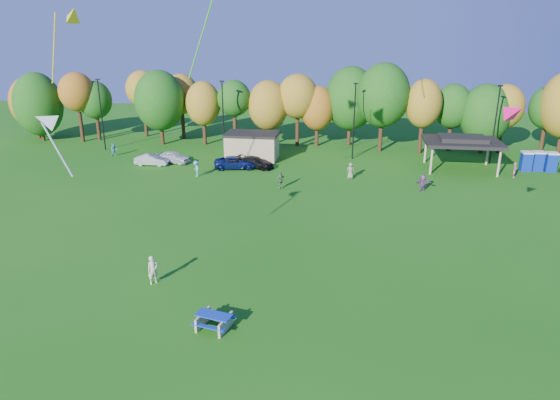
# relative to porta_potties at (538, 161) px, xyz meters

# --- Properties ---
(ground) EXTENTS (160.00, 160.00, 0.00)m
(ground) POSITION_rel_porta_potties_xyz_m (-22.47, -37.59, -1.10)
(ground) COLOR #19600F
(ground) RESTS_ON ground
(tree_line) EXTENTS (93.57, 10.55, 11.15)m
(tree_line) POSITION_rel_porta_potties_xyz_m (-23.49, 7.92, 4.82)
(tree_line) COLOR black
(tree_line) RESTS_ON ground
(lamp_posts) EXTENTS (64.50, 0.25, 9.09)m
(lamp_posts) POSITION_rel_porta_potties_xyz_m (-20.47, 2.41, 3.80)
(lamp_posts) COLOR black
(lamp_posts) RESTS_ON ground
(utility_building) EXTENTS (6.30, 4.30, 3.25)m
(utility_building) POSITION_rel_porta_potties_xyz_m (-32.47, 0.41, 0.54)
(utility_building) COLOR tan
(utility_building) RESTS_ON ground
(pavilion) EXTENTS (8.20, 6.20, 3.77)m
(pavilion) POSITION_rel_porta_potties_xyz_m (-8.47, -0.59, 2.13)
(pavilion) COLOR tan
(pavilion) RESTS_ON ground
(porta_potties) EXTENTS (3.75, 1.44, 2.18)m
(porta_potties) POSITION_rel_porta_potties_xyz_m (0.00, 0.00, 0.00)
(porta_potties) COLOR navy
(porta_potties) RESTS_ON ground
(picnic_table) EXTENTS (2.21, 1.97, 0.83)m
(picnic_table) POSITION_rel_porta_potties_xyz_m (-27.37, -35.13, -0.62)
(picnic_table) COLOR tan
(picnic_table) RESTS_ON ground
(kite_flyer) EXTENTS (0.79, 0.79, 1.85)m
(kite_flyer) POSITION_rel_porta_potties_xyz_m (-32.46, -30.90, -0.17)
(kite_flyer) COLOR beige
(kite_flyer) RESTS_ON ground
(car_a) EXTENTS (4.46, 2.61, 1.42)m
(car_a) POSITION_rel_porta_potties_xyz_m (-41.37, -2.63, -0.39)
(car_a) COLOR silver
(car_a) RESTS_ON ground
(car_b) EXTENTS (3.89, 1.47, 1.27)m
(car_b) POSITION_rel_porta_potties_xyz_m (-43.48, -3.99, -0.46)
(car_b) COLOR #ACADB2
(car_b) RESTS_ON ground
(car_c) EXTENTS (5.27, 3.21, 1.37)m
(car_c) POSITION_rel_porta_potties_xyz_m (-33.47, -3.92, -0.41)
(car_c) COLOR #0D1A53
(car_c) RESTS_ON ground
(car_d) EXTENTS (4.76, 2.95, 1.29)m
(car_d) POSITION_rel_porta_potties_xyz_m (-31.40, -3.43, -0.45)
(car_d) COLOR black
(car_d) RESTS_ON ground
(far_person_0) EXTENTS (1.01, 0.95, 1.64)m
(far_person_0) POSITION_rel_porta_potties_xyz_m (-49.74, -0.60, -0.28)
(far_person_0) COLOR #5296B5
(far_person_0) RESTS_ON ground
(far_person_1) EXTENTS (1.65, 0.85, 1.70)m
(far_person_1) POSITION_rel_porta_potties_xyz_m (-13.55, -9.34, -0.25)
(far_person_1) COLOR #823785
(far_person_1) RESTS_ON ground
(far_person_2) EXTENTS (1.17, 1.30, 1.75)m
(far_person_2) POSITION_rel_porta_potties_xyz_m (-36.95, -7.72, -0.22)
(far_person_2) COLOR #529DB4
(far_person_2) RESTS_ON ground
(far_person_3) EXTENTS (0.61, 0.70, 1.63)m
(far_person_3) POSITION_rel_porta_potties_xyz_m (-3.28, -3.09, -0.28)
(far_person_3) COLOR #C05A72
(far_person_3) RESTS_ON ground
(far_person_4) EXTENTS (1.01, 1.06, 1.76)m
(far_person_4) POSITION_rel_porta_potties_xyz_m (-27.40, -10.56, -0.22)
(far_person_4) COLOR #4B7246
(far_person_4) RESTS_ON ground
(far_person_5) EXTENTS (0.85, 0.56, 1.73)m
(far_person_5) POSITION_rel_porta_potties_xyz_m (-20.59, -6.04, -0.23)
(far_person_5) COLOR #747E56
(far_person_5) RESTS_ON ground
(kite_4) EXTENTS (1.62, 1.63, 1.33)m
(kite_4) POSITION_rel_porta_potties_xyz_m (-12.58, -30.87, 10.12)
(kite_4) COLOR #E60C60
(kite_10) EXTENTS (3.08, 2.14, 5.38)m
(kite_10) POSITION_rel_porta_potties_xyz_m (-39.94, -23.43, 14.86)
(kite_10) COLOR yellow
(kite_14) EXTENTS (2.10, 1.61, 3.46)m
(kite_14) POSITION_rel_porta_potties_xyz_m (-35.63, -34.74, 9.71)
(kite_14) COLOR silver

